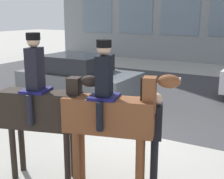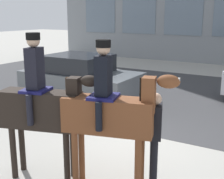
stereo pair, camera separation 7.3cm
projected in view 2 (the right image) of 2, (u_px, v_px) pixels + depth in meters
name	position (u px, v px, depth m)	size (l,w,h in m)	color
ground_plane	(131.00, 141.00, 7.47)	(80.00, 80.00, 0.00)	#9E9B93
road_surface	(190.00, 96.00, 11.45)	(23.96, 8.50, 0.01)	#38383A
mounted_horse_lead	(42.00, 106.00, 5.50)	(1.84, 0.84, 2.65)	black
mounted_horse_companion	(111.00, 112.00, 5.10)	(1.93, 0.82, 2.57)	brown
pedestrian_bystander	(154.00, 133.00, 5.24)	(0.79, 0.66, 1.70)	black
street_car_near_lane	(80.00, 78.00, 10.61)	(3.98, 2.08, 1.62)	#51565B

